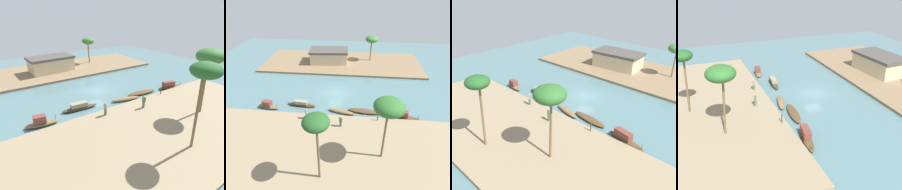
% 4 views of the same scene
% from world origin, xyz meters
% --- Properties ---
extents(river_water, '(66.13, 66.13, 0.00)m').
position_xyz_m(river_water, '(0.00, 0.00, 0.00)').
color(river_water, slate).
rests_on(river_water, ground).
extents(riverbank_left, '(37.56, 14.52, 0.41)m').
position_xyz_m(riverbank_left, '(0.00, -14.29, 0.20)').
color(riverbank_left, '#937F60').
rests_on(riverbank_left, ground).
extents(riverbank_right, '(37.56, 14.52, 0.41)m').
position_xyz_m(riverbank_right, '(0.00, 14.29, 0.20)').
color(riverbank_right, '#846B4C').
rests_on(riverbank_right, ground).
extents(sampan_upstream_small, '(5.01, 1.84, 1.25)m').
position_xyz_m(sampan_upstream_small, '(10.91, -6.16, 0.47)').
color(sampan_upstream_small, brown).
rests_on(sampan_upstream_small, river_water).
extents(sampan_with_red_awning, '(5.24, 1.76, 0.48)m').
position_xyz_m(sampan_with_red_awning, '(5.21, -5.39, 0.24)').
color(sampan_with_red_awning, brown).
rests_on(sampan_with_red_awning, river_water).
extents(sampan_midstream, '(3.81, 1.57, 1.36)m').
position_xyz_m(sampan_midstream, '(-10.45, -5.76, 0.50)').
color(sampan_midstream, brown).
rests_on(sampan_midstream, river_water).
extents(sampan_foreground, '(4.95, 1.38, 1.03)m').
position_xyz_m(sampan_foreground, '(-5.18, -4.65, 0.40)').
color(sampan_foreground, '#47331E').
rests_on(sampan_foreground, river_water).
extents(sampan_downstream_large, '(4.49, 1.86, 0.52)m').
position_xyz_m(sampan_downstream_large, '(1.64, -5.87, 0.26)').
color(sampan_downstream_large, brown).
rests_on(sampan_downstream_large, river_water).
extents(person_on_near_bank, '(0.46, 0.46, 1.69)m').
position_xyz_m(person_on_near_bank, '(-3.35, -8.29, 1.16)').
color(person_on_near_bank, '#4C664C').
rests_on(person_on_near_bank, riverbank_left).
extents(person_by_mooring, '(0.50, 0.45, 1.71)m').
position_xyz_m(person_by_mooring, '(1.84, -9.46, 1.19)').
color(person_by_mooring, '#4C664C').
rests_on(person_by_mooring, riverbank_left).
extents(mooring_post, '(0.14, 0.14, 1.10)m').
position_xyz_m(mooring_post, '(7.12, -7.63, 0.96)').
color(mooring_post, '#4C3823').
rests_on(mooring_post, riverbank_left).
extents(palm_tree_left_near, '(2.52, 2.52, 8.08)m').
position_xyz_m(palm_tree_left_near, '(0.34, -17.55, 7.62)').
color(palm_tree_left_near, brown).
rests_on(palm_tree_left_near, riverbank_left).
extents(palm_tree_left_far, '(3.19, 3.19, 7.94)m').
position_xyz_m(palm_tree_left_far, '(7.07, -14.12, 7.39)').
color(palm_tree_left_far, brown).
rests_on(palm_tree_left_far, riverbank_left).
extents(riverside_building, '(9.44, 5.97, 3.11)m').
position_xyz_m(riverside_building, '(-3.16, 13.93, 1.99)').
color(riverside_building, beige).
rests_on(riverside_building, riverbank_right).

